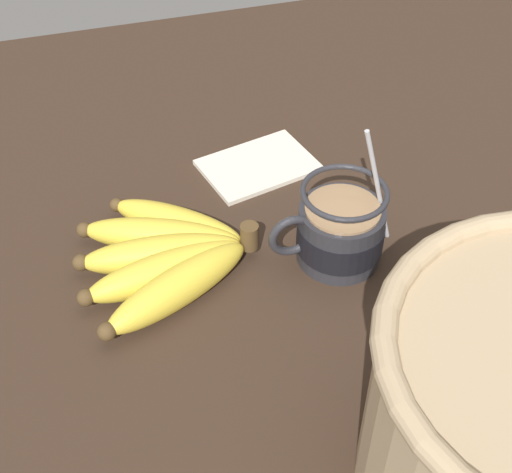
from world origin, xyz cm
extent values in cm
cube|color=#332319|center=(0.00, 0.00, 1.76)|extent=(114.97, 114.97, 3.53)
cylinder|color=#28282D|center=(-4.43, 3.93, 6.88)|extent=(9.14, 9.14, 6.71)
cylinder|color=black|center=(-4.43, 3.93, 6.71)|extent=(9.34, 9.34, 3.18)
torus|color=#28282D|center=(1.01, 3.93, 8.07)|extent=(5.26, 0.90, 5.26)
cylinder|color=#997551|center=(-4.43, 3.93, 10.34)|extent=(7.94, 7.94, 0.40)
torus|color=#28282D|center=(-4.43, 3.93, 12.61)|extent=(9.14, 9.14, 0.60)
cylinder|color=#B2B2B7|center=(-8.09, 3.93, 12.40)|extent=(4.60, 0.50, 14.88)
ellipsoid|color=#B2B2B7|center=(-6.03, 3.93, 5.03)|extent=(3.00, 2.00, 0.80)
cylinder|color=#4C381E|center=(4.83, 1.02, 6.41)|extent=(2.00, 2.00, 3.00)
ellipsoid|color=gold|center=(11.60, -4.61, 5.35)|extent=(14.32, 12.78, 3.64)
sphere|color=#4C381E|center=(17.59, -9.60, 5.35)|extent=(1.64, 1.64, 1.64)
ellipsoid|color=gold|center=(13.71, -2.83, 5.48)|extent=(17.48, 10.48, 3.91)
sphere|color=#4C381E|center=(21.67, -6.28, 5.48)|extent=(1.76, 1.76, 1.76)
ellipsoid|color=gold|center=(14.23, -0.15, 5.55)|extent=(17.32, 6.11, 4.05)
sphere|color=#4C381E|center=(22.65, -1.20, 5.55)|extent=(1.82, 1.82, 1.82)
ellipsoid|color=gold|center=(14.29, 2.56, 5.55)|extent=(17.61, 6.76, 4.05)
sphere|color=#4C381E|center=(22.77, 3.94, 5.55)|extent=(1.82, 1.82, 1.82)
ellipsoid|color=gold|center=(13.56, 5.20, 5.61)|extent=(17.46, 11.26, 4.17)
sphere|color=#4C381E|center=(21.39, 8.95, 5.61)|extent=(1.87, 1.87, 1.87)
cube|color=beige|center=(-0.74, -13.82, 3.83)|extent=(15.46, 12.37, 0.60)
camera|label=1|loc=(20.45, 54.55, 58.57)|focal=50.00mm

